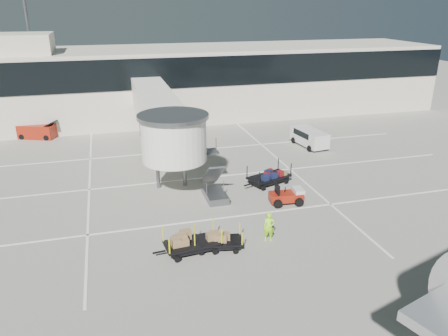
{
  "coord_description": "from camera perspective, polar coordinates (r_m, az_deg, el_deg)",
  "views": [
    {
      "loc": [
        -8.19,
        -22.16,
        12.97
      ],
      "look_at": [
        -0.58,
        5.63,
        2.0
      ],
      "focal_mm": 35.0,
      "sensor_mm": 36.0,
      "label": 1
    }
  ],
  "objects": [
    {
      "name": "ground",
      "position": [
        26.95,
        4.4,
        -7.99
      ],
      "size": [
        140.0,
        140.0,
        0.0
      ],
      "primitive_type": "plane",
      "color": "#A6A094",
      "rests_on": "ground"
    },
    {
      "name": "lane_markings",
      "position": [
        34.88,
        -1.74,
        -0.98
      ],
      "size": [
        40.0,
        30.0,
        0.02
      ],
      "color": "white",
      "rests_on": "ground"
    },
    {
      "name": "terminal",
      "position": [
        53.43,
        -6.79,
        11.15
      ],
      "size": [
        64.0,
        12.11,
        15.2
      ],
      "color": "beige",
      "rests_on": "ground"
    },
    {
      "name": "jet_bridge",
      "position": [
        35.75,
        -8.12,
        6.57
      ],
      "size": [
        5.7,
        20.4,
        6.03
      ],
      "color": "white",
      "rests_on": "ground"
    },
    {
      "name": "baggage_tug",
      "position": [
        30.24,
        8.22,
        -3.64
      ],
      "size": [
        2.38,
        1.64,
        1.5
      ],
      "rotation": [
        0.0,
        0.0,
        -0.09
      ],
      "color": "maroon",
      "rests_on": "ground"
    },
    {
      "name": "suitcase_cart",
      "position": [
        33.23,
        5.88,
        -1.25
      ],
      "size": [
        4.04,
        2.6,
        1.56
      ],
      "rotation": [
        0.0,
        0.0,
        0.34
      ],
      "color": "black",
      "rests_on": "ground"
    },
    {
      "name": "box_cart_near",
      "position": [
        24.63,
        -0.81,
        -9.6
      ],
      "size": [
        3.39,
        1.82,
        1.3
      ],
      "rotation": [
        0.0,
        0.0,
        -0.19
      ],
      "color": "black",
      "rests_on": "ground"
    },
    {
      "name": "box_cart_far",
      "position": [
        24.43,
        -3.98,
        -9.75
      ],
      "size": [
        3.83,
        1.83,
        1.48
      ],
      "rotation": [
        0.0,
        0.0,
        0.1
      ],
      "color": "black",
      "rests_on": "ground"
    },
    {
      "name": "ground_worker",
      "position": [
        25.44,
        5.89,
        -7.64
      ],
      "size": [
        0.73,
        0.57,
        1.77
      ],
      "primitive_type": "imported",
      "rotation": [
        0.0,
        0.0,
        -0.25
      ],
      "color": "#9FFF1A",
      "rests_on": "ground"
    },
    {
      "name": "minivan",
      "position": [
        42.62,
        11.0,
        4.1
      ],
      "size": [
        2.33,
        4.45,
        1.61
      ],
      "rotation": [
        0.0,
        0.0,
        0.13
      ],
      "color": "silver",
      "rests_on": "ground"
    },
    {
      "name": "belt_loader",
      "position": [
        48.27,
        -23.21,
        4.41
      ],
      "size": [
        4.07,
        2.75,
        1.84
      ],
      "rotation": [
        0.0,
        0.0,
        -0.39
      ],
      "color": "maroon",
      "rests_on": "ground"
    }
  ]
}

